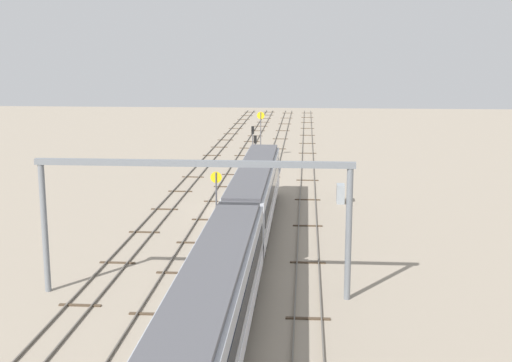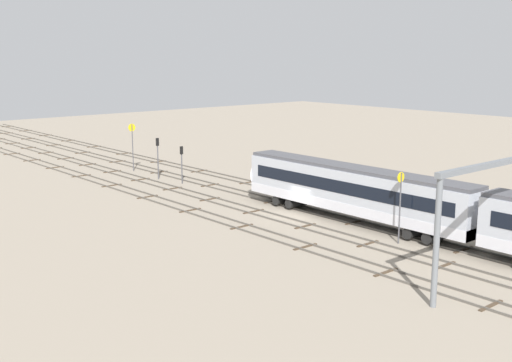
% 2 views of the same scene
% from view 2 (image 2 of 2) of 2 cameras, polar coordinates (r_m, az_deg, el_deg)
% --- Properties ---
extents(ground_plane, '(208.00, 208.00, 0.00)m').
position_cam_2_polar(ground_plane, '(58.75, 3.52, -3.06)').
color(ground_plane, gray).
extents(track_near_foreground, '(192.00, 2.40, 0.16)m').
position_cam_2_polar(track_near_foreground, '(63.22, 7.68, -2.04)').
color(track_near_foreground, '#59544C').
rests_on(track_near_foreground, ground).
extents(track_with_train, '(192.00, 2.40, 0.16)m').
position_cam_2_polar(track_with_train, '(60.19, 4.98, -2.66)').
color(track_with_train, '#59544C').
rests_on(track_with_train, ground).
extents(track_middle, '(192.00, 2.40, 0.16)m').
position_cam_2_polar(track_middle, '(57.31, 2.00, -3.33)').
color(track_middle, '#59544C').
rests_on(track_middle, ground).
extents(track_second_far, '(192.00, 2.40, 0.16)m').
position_cam_2_polar(track_second_far, '(54.62, -1.30, -4.07)').
color(track_second_far, '#59544C').
rests_on(track_second_far, ground).
extents(speed_sign_near_foreground, '(0.14, 0.80, 5.66)m').
position_cam_2_polar(speed_sign_near_foreground, '(50.35, 12.77, -1.62)').
color(speed_sign_near_foreground, '#4C4C51').
rests_on(speed_sign_near_foreground, ground).
extents(speed_sign_mid_trackside, '(0.14, 0.97, 6.00)m').
position_cam_2_polar(speed_sign_mid_trackside, '(81.72, -11.00, 3.58)').
color(speed_sign_mid_trackside, '#4C4C51').
rests_on(speed_sign_mid_trackside, ground).
extents(signal_light_trackside_approach, '(0.31, 0.32, 4.30)m').
position_cam_2_polar(signal_light_trackside_approach, '(72.84, -6.67, 1.95)').
color(signal_light_trackside_approach, '#4C4C51').
rests_on(signal_light_trackside_approach, ground).
extents(signal_light_trackside_departure, '(0.31, 0.32, 4.90)m').
position_cam_2_polar(signal_light_trackside_departure, '(75.84, -8.79, 2.53)').
color(signal_light_trackside_departure, '#4C4C51').
rests_on(signal_light_trackside_departure, ground).
extents(relay_cabinet, '(1.29, 0.71, 1.79)m').
position_cam_2_polar(relay_cabinet, '(67.71, 7.05, -0.43)').
color(relay_cabinet, gray).
rests_on(relay_cabinet, ground).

